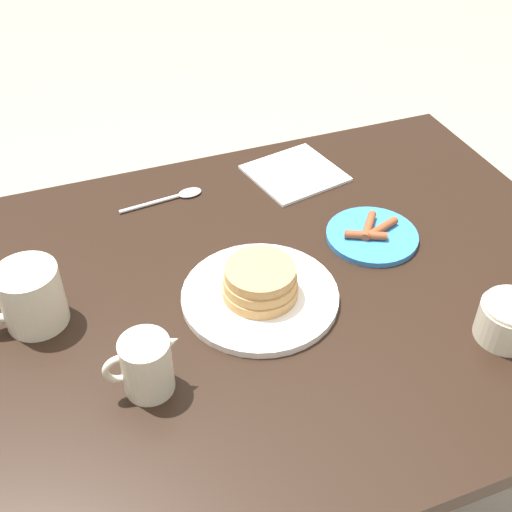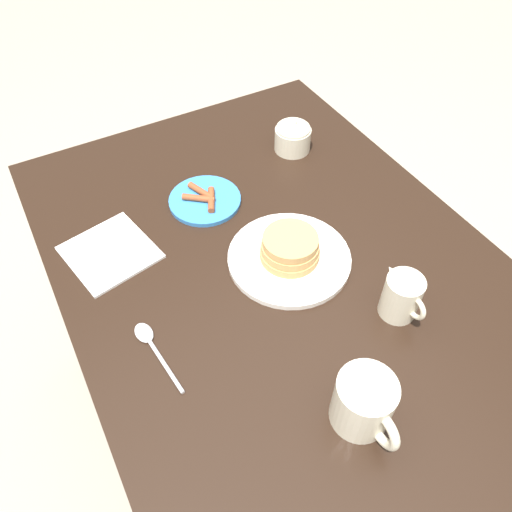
% 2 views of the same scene
% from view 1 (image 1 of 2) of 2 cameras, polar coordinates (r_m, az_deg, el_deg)
% --- Properties ---
extents(dining_table, '(1.15, 0.80, 0.74)m').
position_cam_1_polar(dining_table, '(1.09, -0.58, -8.53)').
color(dining_table, black).
rests_on(dining_table, ground_plane).
extents(pancake_plate, '(0.24, 0.24, 0.06)m').
position_cam_1_polar(pancake_plate, '(0.96, 0.36, -2.96)').
color(pancake_plate, white).
rests_on(pancake_plate, dining_table).
extents(side_plate_bacon, '(0.16, 0.16, 0.02)m').
position_cam_1_polar(side_plate_bacon, '(1.10, 10.27, 1.86)').
color(side_plate_bacon, '#337AC6').
rests_on(side_plate_bacon, dining_table).
extents(coffee_mug, '(0.12, 0.09, 0.10)m').
position_cam_1_polar(coffee_mug, '(0.97, -19.51, -3.42)').
color(coffee_mug, beige).
rests_on(coffee_mug, dining_table).
extents(creamer_pitcher, '(0.10, 0.07, 0.09)m').
position_cam_1_polar(creamer_pitcher, '(0.84, -9.67, -9.49)').
color(creamer_pitcher, beige).
rests_on(creamer_pitcher, dining_table).
extents(sugar_bowl, '(0.09, 0.09, 0.08)m').
position_cam_1_polar(sugar_bowl, '(0.97, 21.61, -5.02)').
color(sugar_bowl, beige).
rests_on(sugar_bowl, dining_table).
extents(napkin, '(0.19, 0.18, 0.01)m').
position_cam_1_polar(napkin, '(1.25, 3.47, 7.35)').
color(napkin, white).
rests_on(napkin, dining_table).
extents(spoon, '(0.16, 0.03, 0.01)m').
position_cam_1_polar(spoon, '(1.19, -7.10, 5.28)').
color(spoon, silver).
rests_on(spoon, dining_table).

